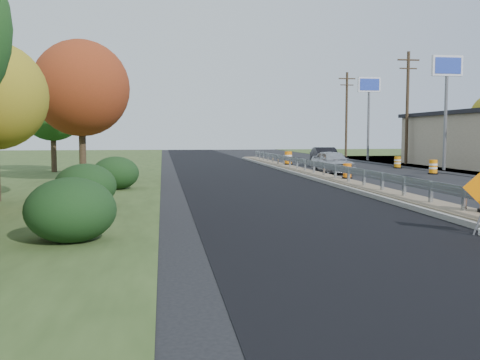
{
  "coord_description": "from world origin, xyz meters",
  "views": [
    {
      "loc": [
        -8.88,
        -18.68,
        2.49
      ],
      "look_at": [
        -6.54,
        -2.5,
        1.1
      ],
      "focal_mm": 40.0,
      "sensor_mm": 36.0,
      "label": 1
    }
  ],
  "objects": [
    {
      "name": "pylon_sign_north",
      "position": [
        10.5,
        30.0,
        6.48
      ],
      "size": [
        2.2,
        0.3,
        7.9
      ],
      "color": "slate",
      "rests_on": "ground"
    },
    {
      "name": "hedge_north",
      "position": [
        -11.0,
        6.0,
        0.76
      ],
      "size": [
        2.09,
        2.09,
        1.52
      ],
      "primitive_type": "ellipsoid",
      "color": "black",
      "rests_on": "ground"
    },
    {
      "name": "hedge_mid",
      "position": [
        -11.5,
        0.0,
        0.76
      ],
      "size": [
        2.09,
        2.09,
        1.52
      ],
      "primitive_type": "ellipsoid",
      "color": "black",
      "rests_on": "ground"
    },
    {
      "name": "barrel_shoulder_near",
      "position": [
        8.01,
        12.84,
        0.44
      ],
      "size": [
        0.62,
        0.62,
        0.91
      ],
      "color": "black",
      "rests_on": "ground"
    },
    {
      "name": "barrel_median_mid",
      "position": [
        0.55,
        7.75,
        0.6
      ],
      "size": [
        0.53,
        0.53,
        0.78
      ],
      "color": "black",
      "rests_on": "median"
    },
    {
      "name": "ground",
      "position": [
        0.0,
        0.0,
        0.0
      ],
      "size": [
        140.0,
        140.0,
        0.0
      ],
      "primitive_type": "plane",
      "color": "black",
      "rests_on": "ground"
    },
    {
      "name": "tree_near_back",
      "position": [
        -16.0,
        18.0,
        4.21
      ],
      "size": [
        4.29,
        4.29,
        6.37
      ],
      "color": "#473523",
      "rests_on": "ground"
    },
    {
      "name": "guardrail",
      "position": [
        0.0,
        9.0,
        0.73
      ],
      "size": [
        0.1,
        46.15,
        0.72
      ],
      "color": "silver",
      "rests_on": "median"
    },
    {
      "name": "car_silver",
      "position": [
        1.99,
        14.61,
        0.74
      ],
      "size": [
        2.04,
        4.44,
        1.48
      ],
      "primitive_type": "imported",
      "rotation": [
        0.0,
        0.0,
        0.07
      ],
      "color": "#B7B7BC",
      "rests_on": "ground"
    },
    {
      "name": "utility_pole_north",
      "position": [
        11.5,
        39.0,
        4.93
      ],
      "size": [
        1.9,
        0.26,
        9.4
      ],
      "color": "#473523",
      "rests_on": "ground"
    },
    {
      "name": "barrel_median_far",
      "position": [
        0.55,
        20.83,
        0.71
      ],
      "size": [
        0.68,
        0.68,
        0.99
      ],
      "color": "black",
      "rests_on": "median"
    },
    {
      "name": "tree_near_red",
      "position": [
        -13.0,
        10.0,
        4.86
      ],
      "size": [
        4.95,
        4.95,
        7.35
      ],
      "color": "#473523",
      "rests_on": "ground"
    },
    {
      "name": "hedge_south",
      "position": [
        -11.0,
        -6.0,
        0.76
      ],
      "size": [
        2.09,
        2.09,
        1.52
      ],
      "primitive_type": "ellipsoid",
      "color": "black",
      "rests_on": "ground"
    },
    {
      "name": "pylon_sign_mid",
      "position": [
        10.5,
        16.0,
        6.48
      ],
      "size": [
        2.2,
        0.3,
        7.9
      ],
      "color": "slate",
      "rests_on": "ground"
    },
    {
      "name": "median",
      "position": [
        0.0,
        8.0,
        0.11
      ],
      "size": [
        1.6,
        55.0,
        0.23
      ],
      "color": "gray",
      "rests_on": "ground"
    },
    {
      "name": "milled_overlay",
      "position": [
        -4.4,
        10.0,
        0.01
      ],
      "size": [
        7.2,
        120.0,
        0.01
      ],
      "primitive_type": "cube",
      "color": "black",
      "rests_on": "ground"
    },
    {
      "name": "barrel_shoulder_mid",
      "position": [
        8.43,
        18.93,
        0.42
      ],
      "size": [
        0.6,
        0.6,
        0.88
      ],
      "color": "black",
      "rests_on": "ground"
    },
    {
      "name": "car_dark_mid",
      "position": [
        3.69,
        21.65,
        0.75
      ],
      "size": [
        1.95,
        4.67,
        1.5
      ],
      "primitive_type": "imported",
      "rotation": [
        0.0,
        0.0,
        -0.08
      ],
      "color": "black",
      "rests_on": "ground"
    },
    {
      "name": "utility_pole_nmid",
      "position": [
        11.5,
        24.0,
        4.93
      ],
      "size": [
        1.9,
        0.26,
        9.4
      ],
      "color": "#473523",
      "rests_on": "ground"
    }
  ]
}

